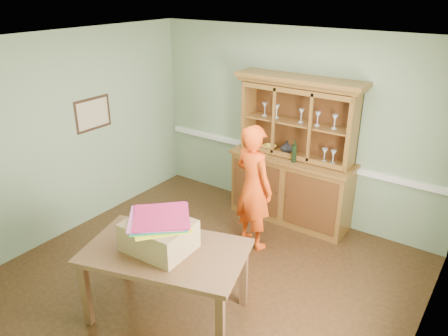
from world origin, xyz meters
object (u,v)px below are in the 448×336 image
Objects in this scene: dining_table at (166,258)px; cardboard_box at (159,236)px; person at (253,187)px; china_hutch at (292,172)px.

dining_table is 2.82× the size of cardboard_box.
person is at bearing 87.58° from cardboard_box.
china_hutch reaches higher than cardboard_box.
person is at bearing -96.51° from china_hutch.
cardboard_box is at bearing -93.85° from china_hutch.
cardboard_box is (-0.06, -0.01, 0.24)m from dining_table.
cardboard_box reaches higher than dining_table.
cardboard_box is at bearing 175.64° from dining_table.
dining_table is at bearing 106.64° from person.
dining_table is 1.08× the size of person.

